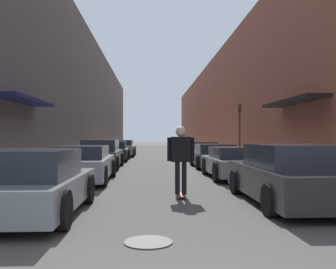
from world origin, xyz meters
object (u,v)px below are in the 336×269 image
Objects in this scene: traffic_light at (240,126)px; parked_car_left_3 at (112,151)px; parked_car_left_1 at (83,164)px; parked_car_right_1 at (236,163)px; parked_car_left_4 at (122,148)px; parked_car_right_0 at (291,175)px; parked_car_right_3 at (202,151)px; parked_car_left_2 at (101,154)px; skateboarder at (181,154)px; parked_car_left_0 at (27,184)px; manhole_cover at (148,242)px; parked_car_right_2 at (214,156)px.

parked_car_left_3 is at bearing 158.95° from traffic_light.
parked_car_left_1 is 5.43m from parked_car_right_1.
parked_car_left_1 reaches higher than parked_car_right_1.
parked_car_right_0 is at bearing -75.66° from parked_car_left_4.
parked_car_left_1 is 1.06× the size of parked_car_right_3.
parked_car_left_2 is 9.36m from skateboarder.
parked_car_left_3 is 8.14m from traffic_light.
parked_car_left_0 is 0.95× the size of parked_car_right_1.
parked_car_right_0 is 4.40m from manhole_cover.
parked_car_left_2 reaches higher than parked_car_left_3.
parked_car_right_3 is (5.44, -5.80, -0.04)m from parked_car_left_4.
parked_car_right_1 is 7.87m from traffic_light.
skateboarder is 4.18m from manhole_cover.
traffic_light is (7.42, 2.83, 1.49)m from parked_car_left_2.
parked_car_right_0 reaches higher than parked_car_right_2.
parked_car_left_4 is at bearing 87.80° from parked_car_left_3.
traffic_light reaches higher than parked_car_left_3.
parked_car_left_2 is (-0.10, 5.44, 0.06)m from parked_car_left_1.
parked_car_left_0 is 3.06m from manhole_cover.
manhole_cover is (2.32, -1.91, -0.60)m from parked_car_left_0.
skateboarder is at bearing -119.41° from parked_car_right_1.
traffic_light is at bearing -21.05° from parked_car_left_3.
parked_car_left_2 is 1.13× the size of parked_car_right_1.
parked_car_left_4 is at bearing 89.12° from parked_car_left_2.
skateboarder is (3.11, 2.06, 0.48)m from parked_car_left_0.
traffic_light is at bearing 69.71° from skateboarder.
manhole_cover is at bearing -39.43° from parked_car_left_0.
parked_car_left_3 reaches higher than parked_car_right_3.
parked_car_left_2 is at bearing -136.47° from parked_car_right_3.
manhole_cover is 16.56m from traffic_light.
parked_car_left_2 is 1.00× the size of parked_car_left_4.
parked_car_left_4 is at bearing 115.74° from parked_car_right_2.
parked_car_right_3 is at bearing -3.76° from parked_car_left_3.
parked_car_left_0 is 12.27m from parked_car_right_2.
traffic_light reaches higher than skateboarder.
parked_car_left_0 is at bearing -118.42° from traffic_light.
parked_car_right_3 is at bearing -46.83° from parked_car_left_4.
manhole_cover is (2.15, -23.90, -0.62)m from parked_car_left_4.
parked_car_right_1 is 8.76m from manhole_cover.
parked_car_right_0 is at bearing -89.74° from parked_car_right_2.
manhole_cover is at bearing -84.86° from parked_car_left_4.
parked_car_right_1 is 0.97× the size of parked_car_right_3.
parked_car_left_2 is 1.13× the size of parked_car_left_3.
parked_car_left_4 is 12.24m from parked_car_right_2.
parked_car_right_2 is (5.31, -11.02, -0.06)m from parked_car_left_4.
traffic_light reaches higher than manhole_cover.
parked_car_left_1 is 0.99× the size of parked_car_right_0.
parked_car_left_1 is 1.10× the size of parked_car_right_1.
parked_car_left_1 reaches higher than manhole_cover.
parked_car_right_1 is at bearing -90.16° from parked_car_right_2.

